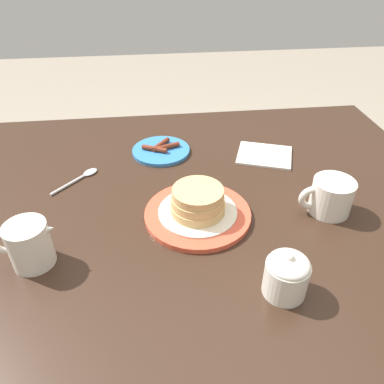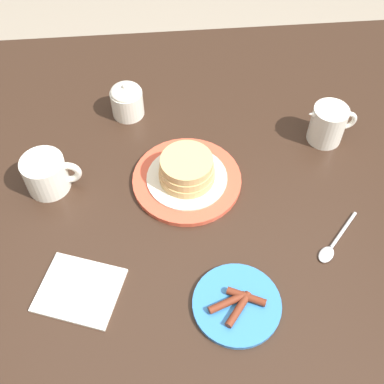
% 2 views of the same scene
% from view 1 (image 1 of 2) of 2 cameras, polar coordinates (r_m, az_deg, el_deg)
% --- Properties ---
extents(dining_table, '(1.31, 1.10, 0.77)m').
position_cam_1_polar(dining_table, '(0.91, -0.43, -9.18)').
color(dining_table, '#332116').
rests_on(dining_table, ground_plane).
extents(pancake_plate, '(0.24, 0.24, 0.07)m').
position_cam_1_polar(pancake_plate, '(0.82, 0.89, -2.42)').
color(pancake_plate, '#DB5138').
rests_on(pancake_plate, dining_table).
extents(side_plate_bacon, '(0.16, 0.16, 0.02)m').
position_cam_1_polar(side_plate_bacon, '(1.07, -4.74, 6.37)').
color(side_plate_bacon, '#337AC6').
rests_on(side_plate_bacon, dining_table).
extents(coffee_mug, '(0.12, 0.09, 0.08)m').
position_cam_1_polar(coffee_mug, '(0.88, 20.31, -0.60)').
color(coffee_mug, silver).
rests_on(coffee_mug, dining_table).
extents(creamer_pitcher, '(0.12, 0.08, 0.10)m').
position_cam_1_polar(creamer_pitcher, '(0.76, -23.50, -7.24)').
color(creamer_pitcher, silver).
rests_on(creamer_pitcher, dining_table).
extents(sugar_bowl, '(0.08, 0.08, 0.09)m').
position_cam_1_polar(sugar_bowl, '(0.68, 14.21, -12.10)').
color(sugar_bowl, silver).
rests_on(sugar_bowl, dining_table).
extents(napkin, '(0.18, 0.17, 0.01)m').
position_cam_1_polar(napkin, '(1.07, 10.98, 5.54)').
color(napkin, silver).
rests_on(napkin, dining_table).
extents(spoon, '(0.11, 0.12, 0.01)m').
position_cam_1_polar(spoon, '(1.00, -16.36, 2.27)').
color(spoon, silver).
rests_on(spoon, dining_table).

